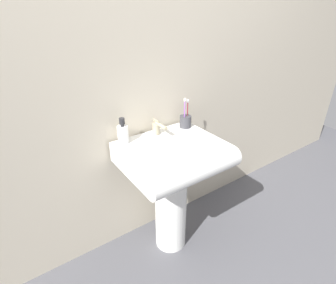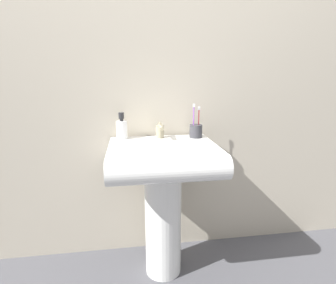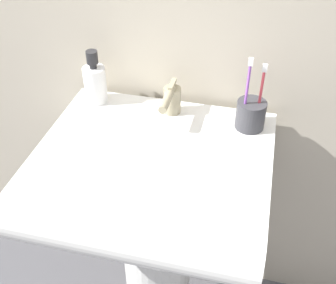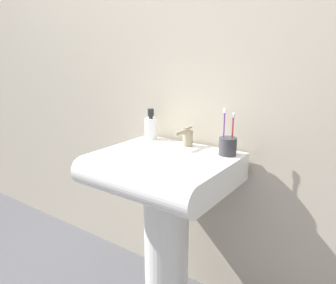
# 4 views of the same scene
# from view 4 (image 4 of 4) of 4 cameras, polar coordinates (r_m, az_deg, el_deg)

# --- Properties ---
(wall_back) EXTENTS (5.00, 0.05, 2.40)m
(wall_back) POSITION_cam_4_polar(r_m,az_deg,el_deg) (1.60, 5.56, 14.35)
(wall_back) COLOR #B7AD99
(wall_back) RESTS_ON ground
(sink_pedestal) EXTENTS (0.21, 0.21, 0.67)m
(sink_pedestal) POSITION_cam_4_polar(r_m,az_deg,el_deg) (1.63, -0.27, -17.77)
(sink_pedestal) COLOR white
(sink_pedestal) RESTS_ON ground
(sink_basin) EXTENTS (0.58, 0.52, 0.12)m
(sink_basin) POSITION_cam_4_polar(r_m,az_deg,el_deg) (1.41, -1.44, -5.04)
(sink_basin) COLOR white
(sink_basin) RESTS_ON sink_pedestal
(faucet) EXTENTS (0.05, 0.14, 0.09)m
(faucet) POSITION_cam_4_polar(r_m,az_deg,el_deg) (1.54, 3.24, 0.94)
(faucet) COLOR tan
(faucet) RESTS_ON sink_basin
(toothbrush_cup) EXTENTS (0.08, 0.08, 0.20)m
(toothbrush_cup) POSITION_cam_4_polar(r_m,az_deg,el_deg) (1.44, 10.35, -0.62)
(toothbrush_cup) COLOR #38383D
(toothbrush_cup) RESTS_ON sink_basin
(soap_bottle) EXTENTS (0.06, 0.06, 0.16)m
(soap_bottle) POSITION_cam_4_polar(r_m,az_deg,el_deg) (1.68, -2.98, 2.56)
(soap_bottle) COLOR white
(soap_bottle) RESTS_ON sink_basin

